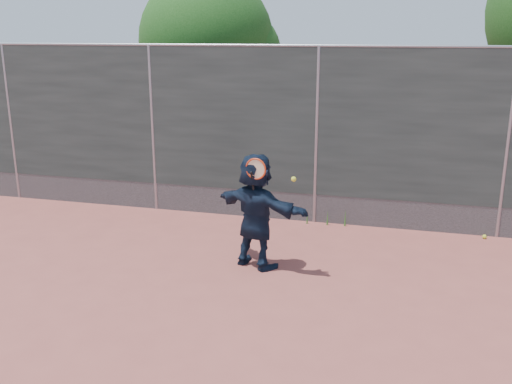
# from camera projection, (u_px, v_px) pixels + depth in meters

# --- Properties ---
(ground) EXTENTS (80.00, 80.00, 0.00)m
(ground) POSITION_uv_depth(u_px,v_px,m) (266.00, 313.00, 6.77)
(ground) COLOR #9E4C42
(ground) RESTS_ON ground
(player) EXTENTS (1.58, 1.06, 1.64)m
(player) POSITION_uv_depth(u_px,v_px,m) (256.00, 211.00, 7.92)
(player) COLOR #121E31
(player) RESTS_ON ground
(ball_ground) EXTENTS (0.07, 0.07, 0.07)m
(ball_ground) POSITION_uv_depth(u_px,v_px,m) (484.00, 237.00, 9.18)
(ball_ground) COLOR yellow
(ball_ground) RESTS_ON ground
(fence) EXTENTS (20.00, 0.06, 3.03)m
(fence) POSITION_uv_depth(u_px,v_px,m) (317.00, 133.00, 9.60)
(fence) COLOR #38423D
(fence) RESTS_ON ground
(swing_action) EXTENTS (0.71, 0.19, 0.51)m
(swing_action) POSITION_uv_depth(u_px,v_px,m) (259.00, 171.00, 7.53)
(swing_action) COLOR red
(swing_action) RESTS_ON ground
(tree_left) EXTENTS (3.15, 3.00, 4.53)m
(tree_left) POSITION_uv_depth(u_px,v_px,m) (214.00, 45.00, 12.77)
(tree_left) COLOR #382314
(tree_left) RESTS_ON ground
(weed_clump) EXTENTS (0.68, 0.07, 0.30)m
(weed_clump) POSITION_uv_depth(u_px,v_px,m) (330.00, 218.00, 9.81)
(weed_clump) COLOR #387226
(weed_clump) RESTS_ON ground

